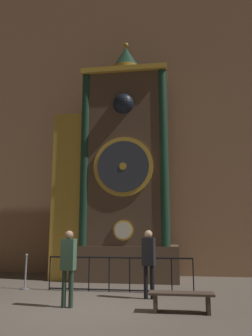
{
  "coord_description": "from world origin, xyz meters",
  "views": [
    {
      "loc": [
        2.25,
        -7.93,
        1.87
      ],
      "look_at": [
        0.47,
        4.5,
        4.19
      ],
      "focal_mm": 35.0,
      "sensor_mm": 36.0,
      "label": 1
    }
  ],
  "objects_px": {
    "clock_tower": "(116,172)",
    "stanchion_post": "(25,277)",
    "visitor_far": "(149,257)",
    "visitor_bench": "(181,298)",
    "visitor_near": "(68,260)"
  },
  "relations": [
    {
      "from": "visitor_bench",
      "to": "clock_tower",
      "type": "bearing_deg",
      "value": 117.17
    },
    {
      "from": "clock_tower",
      "to": "visitor_near",
      "type": "distance_m",
      "value": 5.27
    },
    {
      "from": "clock_tower",
      "to": "visitor_bench",
      "type": "relative_size",
      "value": 6.49
    },
    {
      "from": "clock_tower",
      "to": "stanchion_post",
      "type": "distance_m",
      "value": 4.96
    },
    {
      "from": "clock_tower",
      "to": "visitor_bench",
      "type": "height_order",
      "value": "clock_tower"
    },
    {
      "from": "stanchion_post",
      "to": "visitor_far",
      "type": "bearing_deg",
      "value": -12.83
    },
    {
      "from": "visitor_far",
      "to": "stanchion_post",
      "type": "bearing_deg",
      "value": -179.74
    },
    {
      "from": "visitor_far",
      "to": "visitor_bench",
      "type": "distance_m",
      "value": 1.78
    },
    {
      "from": "visitor_far",
      "to": "clock_tower",
      "type": "bearing_deg",
      "value": 128.26
    },
    {
      "from": "clock_tower",
      "to": "visitor_near",
      "type": "height_order",
      "value": "clock_tower"
    },
    {
      "from": "visitor_bench",
      "to": "visitor_far",
      "type": "bearing_deg",
      "value": 121.45
    },
    {
      "from": "clock_tower",
      "to": "visitor_bench",
      "type": "distance_m",
      "value": 6.24
    },
    {
      "from": "clock_tower",
      "to": "visitor_bench",
      "type": "xyz_separation_m",
      "value": [
        2.29,
        -4.47,
        -3.7
      ]
    },
    {
      "from": "clock_tower",
      "to": "visitor_near",
      "type": "xyz_separation_m",
      "value": [
        -0.42,
        -4.36,
        -2.92
      ]
    },
    {
      "from": "visitor_far",
      "to": "visitor_bench",
      "type": "bearing_deg",
      "value": -45.47
    }
  ]
}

